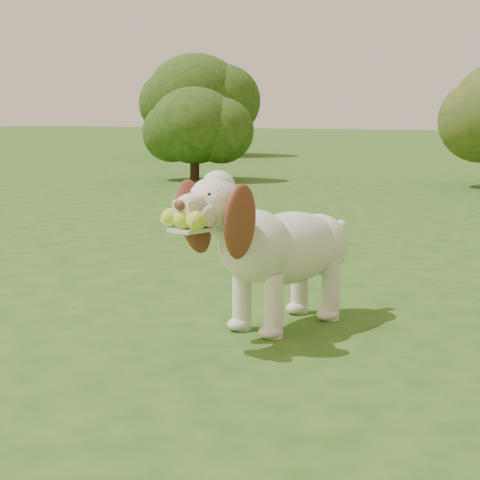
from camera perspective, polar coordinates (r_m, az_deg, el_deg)
The scene contains 4 objects.
ground at distance 3.40m, azimuth 0.21°, elevation -7.65°, with size 80.00×80.00×0.00m, color #254E16.
dog at distance 3.62m, azimuth 2.48°, elevation -0.22°, with size 0.54×1.14×0.74m.
shrub_a at distance 11.62m, azimuth -3.27°, elevation 8.13°, with size 1.29×1.29×1.34m.
shrub_g at distance 18.35m, azimuth -3.18°, elevation 10.22°, with size 2.21×2.21×2.29m.
Camera 1 is at (1.64, -2.82, 0.98)m, focal length 60.00 mm.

